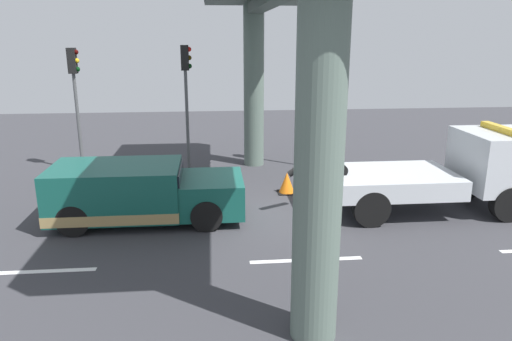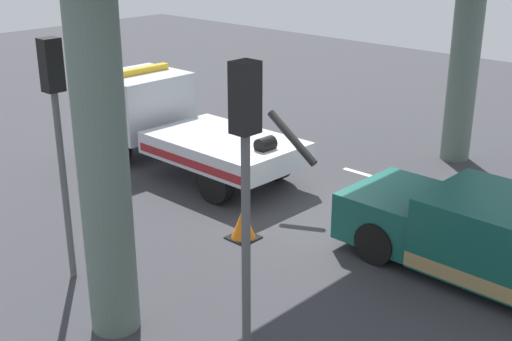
{
  "view_description": "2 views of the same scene",
  "coord_description": "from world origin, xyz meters",
  "px_view_note": "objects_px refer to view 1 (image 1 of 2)",
  "views": [
    {
      "loc": [
        -2.08,
        -12.72,
        4.95
      ],
      "look_at": [
        -0.87,
        0.15,
        1.3
      ],
      "focal_mm": 33.46,
      "sensor_mm": 36.0,
      "label": 1
    },
    {
      "loc": [
        -8.56,
        10.96,
        6.2
      ],
      "look_at": [
        0.97,
        0.87,
        1.05
      ],
      "focal_mm": 47.08,
      "sensor_mm": 36.0,
      "label": 2
    }
  ],
  "objects_px": {
    "tow_truck_white": "(451,170)",
    "traffic_cone_orange": "(287,183)",
    "towed_van_green": "(138,193)",
    "traffic_light_mid": "(306,84)",
    "traffic_light_near": "(75,83)",
    "traffic_light_far": "(186,81)"
  },
  "relations": [
    {
      "from": "towed_van_green",
      "to": "traffic_cone_orange",
      "type": "height_order",
      "value": "towed_van_green"
    },
    {
      "from": "traffic_light_far",
      "to": "traffic_cone_orange",
      "type": "distance_m",
      "value": 5.57
    },
    {
      "from": "traffic_light_near",
      "to": "traffic_light_mid",
      "type": "distance_m",
      "value": 8.5
    },
    {
      "from": "tow_truck_white",
      "to": "traffic_light_near",
      "type": "xyz_separation_m",
      "value": [
        -11.8,
        5.27,
        2.11
      ]
    },
    {
      "from": "tow_truck_white",
      "to": "traffic_cone_orange",
      "type": "distance_m",
      "value": 4.99
    },
    {
      "from": "traffic_light_mid",
      "to": "traffic_cone_orange",
      "type": "relative_size",
      "value": 6.38
    },
    {
      "from": "tow_truck_white",
      "to": "traffic_light_far",
      "type": "distance_m",
      "value": 9.66
    },
    {
      "from": "towed_van_green",
      "to": "traffic_cone_orange",
      "type": "distance_m",
      "value": 4.89
    },
    {
      "from": "traffic_light_near",
      "to": "traffic_light_mid",
      "type": "relative_size",
      "value": 1.03
    },
    {
      "from": "tow_truck_white",
      "to": "traffic_cone_orange",
      "type": "height_order",
      "value": "tow_truck_white"
    },
    {
      "from": "traffic_cone_orange",
      "to": "towed_van_green",
      "type": "bearing_deg",
      "value": -156.2
    },
    {
      "from": "tow_truck_white",
      "to": "traffic_light_near",
      "type": "relative_size",
      "value": 1.59
    },
    {
      "from": "traffic_light_near",
      "to": "traffic_light_mid",
      "type": "height_order",
      "value": "traffic_light_near"
    },
    {
      "from": "towed_van_green",
      "to": "traffic_light_mid",
      "type": "height_order",
      "value": "traffic_light_mid"
    },
    {
      "from": "towed_van_green",
      "to": "traffic_light_far",
      "type": "bearing_deg",
      "value": 77.58
    },
    {
      "from": "tow_truck_white",
      "to": "traffic_light_near",
      "type": "bearing_deg",
      "value": 155.93
    },
    {
      "from": "tow_truck_white",
      "to": "traffic_light_far",
      "type": "relative_size",
      "value": 1.56
    },
    {
      "from": "tow_truck_white",
      "to": "traffic_light_mid",
      "type": "height_order",
      "value": "traffic_light_mid"
    },
    {
      "from": "traffic_light_near",
      "to": "traffic_light_far",
      "type": "xyz_separation_m",
      "value": [
        4.0,
        0.0,
        0.06
      ]
    },
    {
      "from": "tow_truck_white",
      "to": "towed_van_green",
      "type": "distance_m",
      "value": 8.97
    },
    {
      "from": "towed_van_green",
      "to": "traffic_light_near",
      "type": "height_order",
      "value": "traffic_light_near"
    },
    {
      "from": "tow_truck_white",
      "to": "traffic_light_far",
      "type": "xyz_separation_m",
      "value": [
        -7.8,
        5.27,
        2.17
      ]
    }
  ]
}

